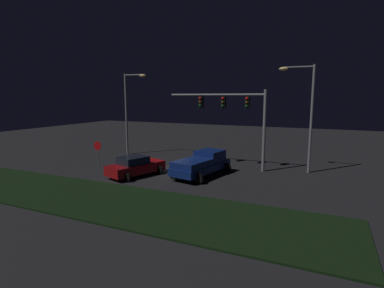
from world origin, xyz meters
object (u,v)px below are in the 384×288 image
at_px(stop_sign, 98,149).
at_px(pickup_truck, 203,163).
at_px(traffic_signal_gantry, 235,110).
at_px(street_lamp_right, 305,106).
at_px(street_lamp_left, 130,104).
at_px(car_sedan, 135,166).

bearing_deg(stop_sign, pickup_truck, 6.83).
xyz_separation_m(traffic_signal_gantry, street_lamp_right, (5.28, 1.10, 0.34)).
height_order(street_lamp_left, stop_sign, street_lamp_left).
bearing_deg(street_lamp_right, stop_sign, -161.29).
bearing_deg(car_sedan, stop_sign, 94.99).
bearing_deg(pickup_truck, street_lamp_right, -46.10).
height_order(car_sedan, traffic_signal_gantry, traffic_signal_gantry).
relative_size(street_lamp_left, street_lamp_right, 0.99).
height_order(street_lamp_left, street_lamp_right, street_lamp_right).
xyz_separation_m(car_sedan, traffic_signal_gantry, (6.07, 5.39, 4.16)).
bearing_deg(street_lamp_right, pickup_truck, -147.60).
relative_size(pickup_truck, stop_sign, 2.55).
bearing_deg(stop_sign, traffic_signal_gantry, 21.98).
distance_m(traffic_signal_gantry, stop_sign, 11.92).
distance_m(pickup_truck, car_sedan, 5.09).
distance_m(pickup_truck, street_lamp_left, 11.90).
height_order(traffic_signal_gantry, stop_sign, traffic_signal_gantry).
height_order(pickup_truck, stop_sign, stop_sign).
xyz_separation_m(street_lamp_left, street_lamp_right, (16.77, -0.60, 0.07)).
xyz_separation_m(pickup_truck, street_lamp_left, (-10.02, 4.89, 4.17)).
height_order(traffic_signal_gantry, street_lamp_right, street_lamp_right).
relative_size(street_lamp_left, stop_sign, 3.69).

